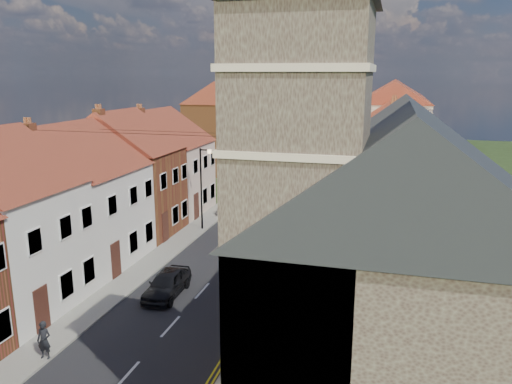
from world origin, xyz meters
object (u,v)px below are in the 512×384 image
at_px(car_far, 299,163).
at_px(car_distant_b, 327,159).
at_px(car_mid, 233,204).
at_px(church, 387,242).
at_px(lamppost, 202,184).
at_px(car_distant, 305,157).
at_px(pedestrian_right, 297,283).
at_px(pedestrian_left, 44,340).
at_px(car_near, 167,284).

xyz_separation_m(car_far, car_distant_b, (3.00, 3.83, -0.01)).
relative_size(car_mid, car_distant_b, 0.83).
bearing_deg(church, car_mid, 119.68).
height_order(car_mid, car_distant_b, car_distant_b).
xyz_separation_m(lamppost, car_distant_b, (5.31, 30.00, -2.87)).
bearing_deg(car_distant, pedestrian_right, -99.86).
bearing_deg(pedestrian_left, car_distant_b, 78.02).
xyz_separation_m(car_mid, pedestrian_left, (-0.50, -23.25, 0.26)).
distance_m(car_far, car_distant_b, 4.86).
distance_m(lamppost, car_distant_b, 30.60).
xyz_separation_m(car_far, pedestrian_right, (6.60, -36.06, 0.35)).
distance_m(pedestrian_left, car_distant_b, 48.17).
distance_m(car_far, car_distant, 4.66).
height_order(lamppost, car_near, lamppost).
relative_size(church, car_distant_b, 3.18).
height_order(pedestrian_left, pedestrian_right, pedestrian_right).
distance_m(lamppost, pedestrian_left, 18.08).
height_order(car_distant, pedestrian_left, pedestrian_left).
xyz_separation_m(church, car_near, (-10.93, 5.69, -5.21)).
height_order(car_far, car_distant, car_far).
height_order(car_mid, car_far, car_far).
xyz_separation_m(car_mid, car_distant, (1.70, 25.48, -0.04)).
relative_size(church, pedestrian_left, 9.58).
relative_size(lamppost, car_mid, 1.52).
bearing_deg(church, car_far, 104.22).
xyz_separation_m(pedestrian_right, car_distant_b, (-3.60, 39.89, -0.35)).
distance_m(car_near, car_distant, 41.82).
relative_size(car_far, pedestrian_left, 2.91).
bearing_deg(car_mid, car_distant_b, 82.79).
xyz_separation_m(car_near, car_distant, (0.07, 41.82, -0.06)).
distance_m(lamppost, car_near, 11.57).
height_order(car_near, car_distant_b, car_near).
distance_m(car_distant, car_distant_b, 3.11).
bearing_deg(car_far, church, -58.65).
height_order(church, pedestrian_left, church).
height_order(lamppost, car_distant_b, lamppost).
bearing_deg(car_distant_b, pedestrian_left, 79.88).
bearing_deg(pedestrian_right, car_near, 4.62).
xyz_separation_m(church, car_distant, (-10.86, 47.51, -5.27)).
relative_size(car_mid, car_far, 0.85).
relative_size(car_far, car_distant, 1.05).
relative_size(pedestrian_right, car_distant_b, 0.38).
xyz_separation_m(car_distant, pedestrian_right, (6.60, -40.72, 0.41)).
bearing_deg(church, car_distant, 102.87).
bearing_deg(lamppost, pedestrian_right, -47.97).
height_order(car_near, pedestrian_right, pedestrian_right).
height_order(pedestrian_right, car_distant_b, pedestrian_right).
relative_size(church, car_far, 3.29).
xyz_separation_m(car_distant, pedestrian_left, (-2.20, -48.72, 0.30)).
relative_size(car_mid, pedestrian_left, 2.49).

